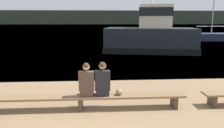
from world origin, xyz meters
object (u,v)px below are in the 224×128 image
object	(u,v)px
person_right	(103,81)
tugboat_red	(151,37)
bench_main	(80,98)
person_left	(87,82)
shopping_bag	(119,92)
moored_sailboat	(214,37)

from	to	relation	value
person_right	tugboat_red	xyz separation A→B (m)	(4.29, 11.85, 0.36)
bench_main	person_left	size ratio (longest dim) A/B	6.27
person_left	shopping_bag	size ratio (longest dim) A/B	4.71
bench_main	tugboat_red	xyz separation A→B (m)	(4.96, 11.85, 0.88)
person_right	shopping_bag	distance (m)	0.61
bench_main	tugboat_red	distance (m)	12.88
person_left	bench_main	bearing A→B (deg)	-177.65
shopping_bag	moored_sailboat	world-z (taller)	moored_sailboat
person_right	tugboat_red	size ratio (longest dim) A/B	0.13
bench_main	moored_sailboat	world-z (taller)	moored_sailboat
person_left	tugboat_red	bearing A→B (deg)	68.09
bench_main	shopping_bag	xyz separation A→B (m)	(1.17, 0.01, 0.17)
bench_main	person_right	distance (m)	0.84
bench_main	moored_sailboat	xyz separation A→B (m)	(15.72, 21.43, 0.14)
tugboat_red	bench_main	bearing A→B (deg)	168.22
person_left	moored_sailboat	size ratio (longest dim) A/B	0.11
person_right	shopping_bag	bearing A→B (deg)	0.53
shopping_bag	moored_sailboat	distance (m)	25.89
person_left	person_right	world-z (taller)	person_right
bench_main	person_left	xyz separation A→B (m)	(0.19, 0.01, 0.50)
person_left	shopping_bag	distance (m)	1.03
person_left	tugboat_red	xyz separation A→B (m)	(4.76, 11.85, 0.38)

